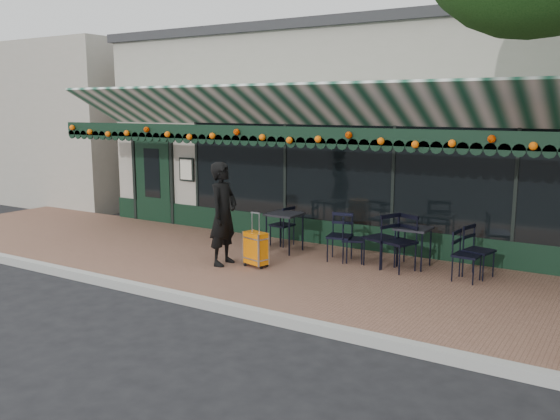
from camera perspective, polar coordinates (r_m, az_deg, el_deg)
The scene contains 16 objects.
ground at distance 9.09m, azimuth -7.24°, elevation -9.10°, with size 80.00×80.00×0.00m, color black.
sidewalk at distance 10.62m, azimuth -0.41°, elevation -5.80°, with size 18.00×4.00×0.15m, color brown.
curb at distance 9.00m, azimuth -7.57°, elevation -8.79°, with size 18.00×0.16×0.15m, color #9E9E99.
restaurant_building at distance 15.49m, azimuth 11.26°, elevation 7.21°, with size 12.00×9.60×4.50m.
neighbor_building_left at distance 23.57m, azimuth -19.94°, elevation 7.98°, with size 12.00×8.00×4.80m, color #A39B90.
woman at distance 10.57m, azimuth -5.48°, elevation -0.36°, with size 0.67×0.44×1.85m, color black.
suitcase at distance 10.49m, azimuth -2.35°, elevation -3.74°, with size 0.47×0.34×0.97m.
cafe_table_a at distance 10.67m, azimuth 12.72°, elevation -2.01°, with size 0.58×0.58×0.71m.
cafe_table_b at distance 11.51m, azimuth 0.45°, elevation -0.67°, with size 0.62×0.62×0.76m.
chair_a_left at distance 10.63m, azimuth 9.67°, elevation -2.74°, with size 0.50×0.50×0.99m, color black, non-canonical shape.
chair_a_right at distance 10.36m, azimuth 18.59°, elevation -3.80°, with size 0.44×0.44×0.87m, color black, non-canonical shape.
chair_a_front at distance 10.39m, azimuth 11.38°, elevation -3.11°, with size 0.49×0.49×0.99m, color black, non-canonical shape.
chair_a_extra at distance 10.07m, azimuth 17.55°, elevation -4.23°, with size 0.42×0.42×0.84m, color black, non-canonical shape.
chair_b_left at distance 12.07m, azimuth 0.21°, elevation -1.49°, with size 0.41×0.41×0.83m, color black, non-canonical shape.
chair_b_right at distance 10.86m, azimuth 7.00°, elevation -2.88°, with size 0.41×0.41×0.82m, color black, non-canonical shape.
chair_b_front at distance 10.93m, azimuth 5.77°, elevation -2.59°, with size 0.44×0.44×0.89m, color black, non-canonical shape.
Camera 1 is at (5.45, -6.65, 2.95)m, focal length 38.00 mm.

